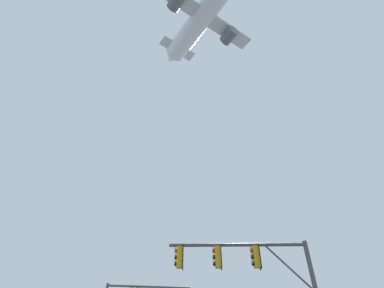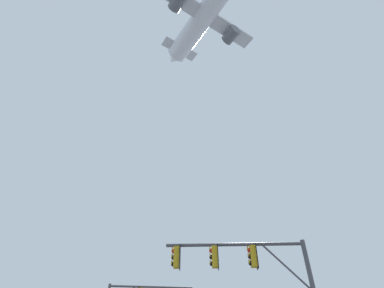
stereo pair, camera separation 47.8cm
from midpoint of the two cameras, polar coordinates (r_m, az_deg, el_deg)
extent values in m
cylinder|color=#4C4C51|center=(14.02, 7.77, -18.96)|extent=(6.10, 0.86, 0.15)
cylinder|color=#4C4C51|center=(14.16, 17.45, -22.05)|extent=(1.89, 0.30, 2.01)
cube|color=gold|center=(13.82, -3.46, -21.23)|extent=(0.30, 0.35, 0.90)
cylinder|color=gold|center=(13.97, -3.38, -19.21)|extent=(0.05, 0.05, 0.12)
cube|color=black|center=(13.81, -2.84, -21.24)|extent=(0.08, 0.46, 1.04)
sphere|color=red|center=(13.91, -4.05, -20.15)|extent=(0.20, 0.20, 0.20)
cylinder|color=gold|center=(13.93, -4.33, -19.90)|extent=(0.06, 0.21, 0.21)
sphere|color=black|center=(13.83, -4.11, -21.26)|extent=(0.20, 0.20, 0.20)
cylinder|color=gold|center=(13.85, -4.38, -21.01)|extent=(0.06, 0.21, 0.21)
sphere|color=black|center=(13.76, -4.16, -22.38)|extent=(0.20, 0.20, 0.20)
cylinder|color=gold|center=(13.78, -4.44, -22.13)|extent=(0.06, 0.21, 0.21)
cube|color=gold|center=(13.80, 4.04, -21.18)|extent=(0.30, 0.35, 0.90)
cylinder|color=gold|center=(13.95, 3.94, -19.16)|extent=(0.05, 0.05, 0.12)
cube|color=black|center=(13.81, 4.66, -21.16)|extent=(0.08, 0.46, 1.04)
sphere|color=red|center=(13.87, 3.35, -20.12)|extent=(0.20, 0.20, 0.20)
cylinder|color=gold|center=(13.88, 3.05, -19.89)|extent=(0.06, 0.21, 0.21)
sphere|color=black|center=(13.79, 3.39, -21.24)|extent=(0.20, 0.20, 0.20)
cylinder|color=gold|center=(13.80, 3.09, -21.00)|extent=(0.06, 0.21, 0.21)
sphere|color=black|center=(13.72, 3.44, -22.36)|extent=(0.20, 0.20, 0.20)
cylinder|color=gold|center=(13.73, 3.14, -22.13)|extent=(0.06, 0.21, 0.21)
cube|color=gold|center=(13.98, 11.43, -20.81)|extent=(0.30, 0.35, 0.90)
cylinder|color=gold|center=(14.13, 11.16, -18.83)|extent=(0.05, 0.05, 0.12)
cube|color=black|center=(14.01, 12.03, -20.76)|extent=(0.08, 0.46, 1.04)
sphere|color=red|center=(14.03, 10.67, -19.80)|extent=(0.20, 0.20, 0.20)
cylinder|color=gold|center=(14.04, 10.36, -19.58)|extent=(0.06, 0.21, 0.21)
sphere|color=black|center=(13.95, 10.80, -20.89)|extent=(0.20, 0.20, 0.20)
cylinder|color=gold|center=(13.96, 10.49, -20.68)|extent=(0.06, 0.21, 0.21)
sphere|color=black|center=(13.88, 10.95, -22.00)|extent=(0.20, 0.20, 0.20)
cylinder|color=gold|center=(13.89, 10.63, -21.78)|extent=(0.06, 0.21, 0.21)
cylinder|color=#4C4C51|center=(24.58, -8.90, -25.87)|extent=(6.19, 0.44, 0.15)
cylinder|color=gold|center=(24.72, -2.20, -26.32)|extent=(0.05, 0.05, 0.12)
cylinder|color=gold|center=(24.58, -10.98, -25.71)|extent=(0.05, 0.05, 0.12)
cylinder|color=white|center=(58.24, 2.48, 24.46)|extent=(13.99, 21.24, 3.92)
cone|color=white|center=(63.76, -4.25, 16.47)|extent=(4.10, 3.75, 3.33)
cube|color=silver|center=(57.96, 2.11, 23.75)|extent=(19.58, 12.33, 0.44)
cylinder|color=#595B60|center=(58.99, 7.03, 20.26)|extent=(3.34, 3.64, 2.21)
cylinder|color=#595B60|center=(55.42, -3.31, 26.10)|extent=(3.34, 3.64, 2.21)
cube|color=#B21E1E|center=(64.25, -2.91, 19.19)|extent=(1.90, 3.15, 4.66)
cube|color=silver|center=(62.85, -3.09, 18.10)|extent=(7.51, 5.45, 0.25)
camera|label=1|loc=(0.24, -90.59, 0.44)|focal=27.27mm
camera|label=2|loc=(0.24, 89.41, -0.44)|focal=27.27mm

